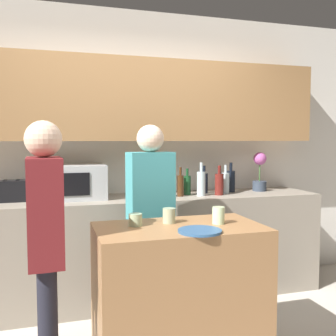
% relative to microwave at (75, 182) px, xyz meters
% --- Properties ---
extents(back_wall, '(6.40, 0.40, 2.70)m').
position_rel_microwave_xyz_m(back_wall, '(0.48, 0.20, 0.45)').
color(back_wall, silver).
rests_on(back_wall, ground_plane).
extents(back_counter, '(3.60, 0.62, 0.94)m').
position_rel_microwave_xyz_m(back_counter, '(0.48, -0.07, -0.62)').
color(back_counter, gray).
rests_on(back_counter, ground_plane).
extents(kitchen_island, '(1.06, 0.59, 0.92)m').
position_rel_microwave_xyz_m(kitchen_island, '(0.56, -1.21, -0.63)').
color(kitchen_island, '#996B42').
rests_on(kitchen_island, ground_plane).
extents(microwave, '(0.52, 0.39, 0.30)m').
position_rel_microwave_xyz_m(microwave, '(0.00, 0.00, 0.00)').
color(microwave, '#B7BABC').
rests_on(microwave, back_counter).
extents(toaster, '(0.26, 0.16, 0.18)m').
position_rel_microwave_xyz_m(toaster, '(-0.53, 0.00, -0.06)').
color(toaster, black).
rests_on(toaster, back_counter).
extents(potted_plant, '(0.14, 0.14, 0.39)m').
position_rel_microwave_xyz_m(potted_plant, '(1.83, 0.00, 0.05)').
color(potted_plant, '#333D4C').
rests_on(potted_plant, back_counter).
extents(bottle_0, '(0.06, 0.06, 0.33)m').
position_rel_microwave_xyz_m(bottle_0, '(0.83, -0.13, -0.03)').
color(bottle_0, '#194723').
rests_on(bottle_0, back_counter).
extents(bottle_1, '(0.06, 0.06, 0.27)m').
position_rel_microwave_xyz_m(bottle_1, '(0.94, -0.13, -0.05)').
color(bottle_1, '#472814').
rests_on(bottle_1, back_counter).
extents(bottle_2, '(0.07, 0.07, 0.25)m').
position_rel_microwave_xyz_m(bottle_2, '(1.03, -0.04, -0.05)').
color(bottle_2, '#194723').
rests_on(bottle_2, back_counter).
extents(bottle_3, '(0.08, 0.08, 0.31)m').
position_rel_microwave_xyz_m(bottle_3, '(1.13, -0.14, -0.03)').
color(bottle_3, silver).
rests_on(bottle_3, back_counter).
extents(bottle_4, '(0.07, 0.07, 0.27)m').
position_rel_microwave_xyz_m(bottle_4, '(1.22, 0.00, -0.05)').
color(bottle_4, black).
rests_on(bottle_4, back_counter).
extents(bottle_5, '(0.08, 0.08, 0.28)m').
position_rel_microwave_xyz_m(bottle_5, '(1.31, -0.15, -0.04)').
color(bottle_5, maroon).
rests_on(bottle_5, back_counter).
extents(bottle_6, '(0.07, 0.07, 0.28)m').
position_rel_microwave_xyz_m(bottle_6, '(1.42, -0.07, -0.04)').
color(bottle_6, silver).
rests_on(bottle_6, back_counter).
extents(bottle_7, '(0.09, 0.09, 0.29)m').
position_rel_microwave_xyz_m(bottle_7, '(1.52, 0.02, -0.04)').
color(bottle_7, black).
rests_on(bottle_7, back_counter).
extents(plate_on_island, '(0.26, 0.26, 0.01)m').
position_rel_microwave_xyz_m(plate_on_island, '(0.63, -1.41, -0.16)').
color(plate_on_island, '#2D5684').
rests_on(plate_on_island, kitchen_island).
extents(cup_0, '(0.08, 0.08, 0.10)m').
position_rel_microwave_xyz_m(cup_0, '(0.53, -1.11, -0.12)').
color(cup_0, '#ACB58D').
rests_on(cup_0, kitchen_island).
extents(cup_1, '(0.08, 0.08, 0.11)m').
position_rel_microwave_xyz_m(cup_1, '(0.83, -1.22, -0.12)').
color(cup_1, beige).
rests_on(cup_1, kitchen_island).
extents(cup_2, '(0.09, 0.09, 0.08)m').
position_rel_microwave_xyz_m(cup_2, '(0.30, -1.13, -0.13)').
color(cup_2, '#A9C093').
rests_on(cup_2, kitchen_island).
extents(person_left, '(0.21, 0.35, 1.57)m').
position_rel_microwave_xyz_m(person_left, '(-0.24, -1.24, -0.16)').
color(person_left, black).
rests_on(person_left, ground_plane).
extents(person_center, '(0.35, 0.22, 1.58)m').
position_rel_microwave_xyz_m(person_center, '(0.52, -0.66, -0.16)').
color(person_center, black).
rests_on(person_center, ground_plane).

